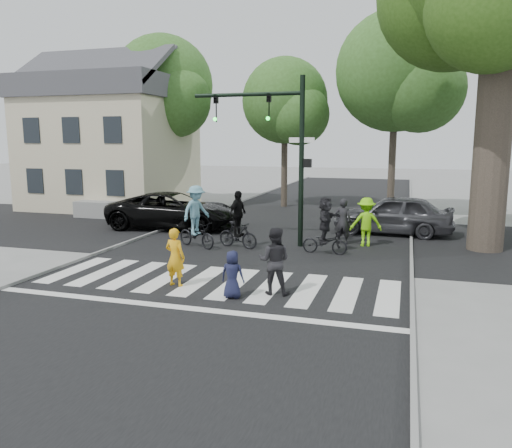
# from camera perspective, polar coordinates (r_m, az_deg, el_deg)

# --- Properties ---
(ground) EXTENTS (120.00, 120.00, 0.00)m
(ground) POSITION_cam_1_polar(r_m,az_deg,el_deg) (12.73, -6.15, -7.82)
(ground) COLOR gray
(ground) RESTS_ON ground
(road_stem) EXTENTS (10.00, 70.00, 0.01)m
(road_stem) POSITION_cam_1_polar(r_m,az_deg,el_deg) (17.28, 0.34, -3.11)
(road_stem) COLOR black
(road_stem) RESTS_ON ground
(road_cross) EXTENTS (70.00, 10.00, 0.01)m
(road_cross) POSITION_cam_1_polar(r_m,az_deg,el_deg) (20.12, 2.78, -1.32)
(road_cross) COLOR black
(road_cross) RESTS_ON ground
(curb_left) EXTENTS (0.10, 70.00, 0.10)m
(curb_left) POSITION_cam_1_polar(r_m,az_deg,el_deg) (19.30, -14.19, -1.93)
(curb_left) COLOR gray
(curb_left) RESTS_ON ground
(curb_right) EXTENTS (0.10, 70.00, 0.10)m
(curb_right) POSITION_cam_1_polar(r_m,az_deg,el_deg) (16.59, 17.35, -3.92)
(curb_right) COLOR gray
(curb_right) RESTS_ON ground
(crosswalk) EXTENTS (10.00, 3.85, 0.01)m
(crosswalk) POSITION_cam_1_polar(r_m,az_deg,el_deg) (13.31, -5.03, -6.99)
(crosswalk) COLOR silver
(crosswalk) RESTS_ON ground
(traffic_signal) EXTENTS (4.45, 0.29, 6.00)m
(traffic_signal) POSITION_cam_1_polar(r_m,az_deg,el_deg) (17.93, 2.57, 9.89)
(traffic_signal) COLOR black
(traffic_signal) RESTS_ON ground
(bg_tree_0) EXTENTS (5.46, 5.20, 8.97)m
(bg_tree_0) POSITION_cam_1_polar(r_m,az_deg,el_deg) (32.98, -17.84, 13.18)
(bg_tree_0) COLOR brown
(bg_tree_0) RESTS_ON ground
(bg_tree_1) EXTENTS (6.09, 5.80, 9.80)m
(bg_tree_1) POSITION_cam_1_polar(r_m,az_deg,el_deg) (30.01, -10.28, 14.86)
(bg_tree_1) COLOR brown
(bg_tree_1) RESTS_ON ground
(bg_tree_2) EXTENTS (5.04, 4.80, 8.40)m
(bg_tree_2) POSITION_cam_1_polar(r_m,az_deg,el_deg) (28.62, 3.72, 13.50)
(bg_tree_2) COLOR brown
(bg_tree_2) RESTS_ON ground
(bg_tree_3) EXTENTS (6.30, 6.00, 10.20)m
(bg_tree_3) POSITION_cam_1_polar(r_m,az_deg,el_deg) (26.63, 16.36, 15.96)
(bg_tree_3) COLOR brown
(bg_tree_3) RESTS_ON ground
(house) EXTENTS (8.40, 8.10, 8.82)m
(house) POSITION_cam_1_polar(r_m,az_deg,el_deg) (29.97, -16.25, 9.17)
(house) COLOR beige
(house) RESTS_ON ground
(pedestrian_woman) EXTENTS (0.62, 0.45, 1.55)m
(pedestrian_woman) POSITION_cam_1_polar(r_m,az_deg,el_deg) (13.21, -9.23, -3.76)
(pedestrian_woman) COLOR #F3A915
(pedestrian_woman) RESTS_ON ground
(pedestrian_child) EXTENTS (0.58, 0.38, 1.18)m
(pedestrian_child) POSITION_cam_1_polar(r_m,az_deg,el_deg) (12.11, -2.71, -5.79)
(pedestrian_child) COLOR #1A1D3B
(pedestrian_child) RESTS_ON ground
(pedestrian_adult) EXTENTS (0.86, 0.69, 1.69)m
(pedestrian_adult) POSITION_cam_1_polar(r_m,az_deg,el_deg) (12.35, 2.10, -4.24)
(pedestrian_adult) COLOR black
(pedestrian_adult) RESTS_ON ground
(cyclist_left) EXTENTS (1.85, 1.31, 2.22)m
(cyclist_left) POSITION_cam_1_polar(r_m,az_deg,el_deg) (17.86, -6.83, 0.36)
(cyclist_left) COLOR black
(cyclist_left) RESTS_ON ground
(cyclist_mid) EXTENTS (1.63, 1.02, 2.05)m
(cyclist_mid) POSITION_cam_1_polar(r_m,az_deg,el_deg) (17.66, -2.09, -0.08)
(cyclist_mid) COLOR black
(cyclist_mid) RESTS_ON ground
(cyclist_right) EXTENTS (1.56, 1.45, 1.94)m
(cyclist_right) POSITION_cam_1_polar(r_m,az_deg,el_deg) (16.89, 7.90, -0.53)
(cyclist_right) COLOR black
(cyclist_right) RESTS_ON ground
(car_suv) EXTENTS (5.85, 3.03, 1.58)m
(car_suv) POSITION_cam_1_polar(r_m,az_deg,el_deg) (21.91, -9.36, 1.53)
(car_suv) COLOR black
(car_suv) RESTS_ON ground
(car_grey) EXTENTS (4.87, 2.21, 1.62)m
(car_grey) POSITION_cam_1_polar(r_m,az_deg,el_deg) (21.05, 15.36, 1.06)
(car_grey) COLOR #3A3A3E
(car_grey) RESTS_ON ground
(bystander_hivis) EXTENTS (1.27, 0.92, 1.77)m
(bystander_hivis) POSITION_cam_1_polar(r_m,az_deg,el_deg) (18.38, 12.46, 0.22)
(bystander_hivis) COLOR #7BE00F
(bystander_hivis) RESTS_ON ground
(bystander_dark) EXTENTS (0.66, 0.47, 1.70)m
(bystander_dark) POSITION_cam_1_polar(r_m,az_deg,el_deg) (18.61, 9.91, 0.30)
(bystander_dark) COLOR black
(bystander_dark) RESTS_ON ground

